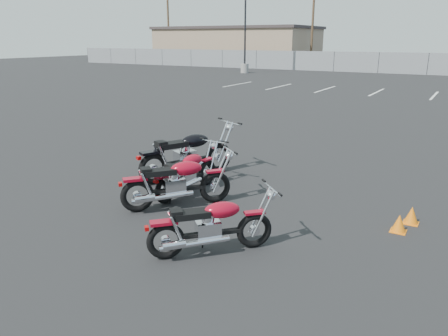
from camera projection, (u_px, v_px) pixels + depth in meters
The scene contains 13 objects.
ground at pixel (198, 209), 7.81m from camera, with size 120.00×120.00×0.00m, color black.
motorcycle_front_red at pixel (188, 173), 8.49m from camera, with size 0.73×1.89×0.92m.
motorcycle_second_black at pixel (187, 154), 9.45m from camera, with size 1.46×2.30×1.16m.
motorcycle_third_red at pixel (177, 183), 7.79m from camera, with size 1.67×1.84×1.02m.
motorcycle_rear_red at pixel (211, 226), 6.10m from camera, with size 1.56×1.60×0.92m.
training_cone_near at pixel (412, 215), 7.18m from camera, with size 0.24×0.24×0.29m.
training_cone_far at pixel (399, 223), 6.88m from camera, with size 0.24×0.24×0.29m.
light_pole_west at pixel (245, 38), 38.04m from camera, with size 0.80×0.70×11.26m.
chainlink_fence at pixel (428, 64), 36.56m from camera, with size 80.06×0.06×1.80m.
tan_building_west at pixel (237, 45), 52.60m from camera, with size 18.40×10.40×4.30m.
utility_pole_a at pixel (168, 24), 53.25m from camera, with size 1.80×0.24×9.00m.
utility_pole_b at pixel (313, 21), 45.41m from camera, with size 1.80×0.24×9.00m.
parking_line_stripes at pixel (350, 91), 25.59m from camera, with size 15.12×4.00×0.01m.
Camera 1 is at (4.07, -6.05, 2.93)m, focal length 35.00 mm.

